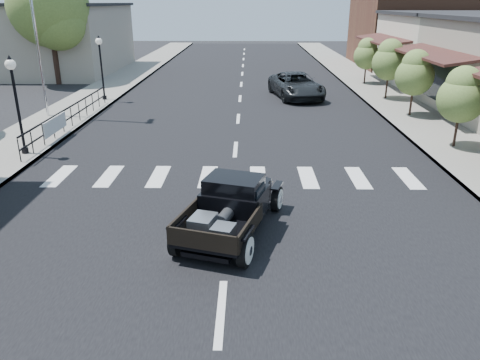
{
  "coord_description": "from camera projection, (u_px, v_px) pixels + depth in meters",
  "views": [
    {
      "loc": [
        0.47,
        -10.05,
        5.28
      ],
      "look_at": [
        0.27,
        1.17,
        1.0
      ],
      "focal_mm": 35.0,
      "sensor_mm": 36.0,
      "label": 1
    }
  ],
  "objects": [
    {
      "name": "ground",
      "position": [
        228.0,
        236.0,
        11.28
      ],
      "size": [
        120.0,
        120.0,
        0.0
      ],
      "primitive_type": "plane",
      "color": "black",
      "rests_on": "ground"
    },
    {
      "name": "road",
      "position": [
        239.0,
        106.0,
        25.28
      ],
      "size": [
        14.0,
        80.0,
        0.02
      ],
      "primitive_type": "cube",
      "color": "black",
      "rests_on": "ground"
    },
    {
      "name": "road_markings",
      "position": [
        237.0,
        130.0,
        20.62
      ],
      "size": [
        12.0,
        60.0,
        0.06
      ],
      "primitive_type": null,
      "color": "silver",
      "rests_on": "ground"
    },
    {
      "name": "sidewalk_left",
      "position": [
        83.0,
        104.0,
        25.4
      ],
      "size": [
        3.0,
        80.0,
        0.15
      ],
      "primitive_type": "cube",
      "color": "gray",
      "rests_on": "ground"
    },
    {
      "name": "sidewalk_right",
      "position": [
        397.0,
        105.0,
        25.12
      ],
      "size": [
        3.0,
        80.0,
        0.15
      ],
      "primitive_type": "cube",
      "color": "gray",
      "rests_on": "ground"
    },
    {
      "name": "low_building_left",
      "position": [
        52.0,
        40.0,
        36.78
      ],
      "size": [
        10.0,
        12.0,
        5.0
      ],
      "primitive_type": "cube",
      "color": "#9C9383",
      "rests_on": "ground"
    },
    {
      "name": "storefront_far",
      "position": [
        469.0,
        51.0,
        30.78
      ],
      "size": [
        10.0,
        9.0,
        4.5
      ],
      "primitive_type": "cube",
      "color": "beige",
      "rests_on": "ground"
    },
    {
      "name": "far_building_right",
      "position": [
        425.0,
        24.0,
        39.66
      ],
      "size": [
        11.0,
        10.0,
        7.0
      ],
      "primitive_type": "cube",
      "color": "brown",
      "rests_on": "ground"
    },
    {
      "name": "railing",
      "position": [
        71.0,
        115.0,
        20.5
      ],
      "size": [
        0.08,
        10.0,
        1.0
      ],
      "primitive_type": null,
      "color": "black",
      "rests_on": "sidewalk_left"
    },
    {
      "name": "banner",
      "position": [
        56.0,
        131.0,
        18.7
      ],
      "size": [
        0.04,
        2.2,
        0.6
      ],
      "primitive_type": null,
      "color": "silver",
      "rests_on": "sidewalk_left"
    },
    {
      "name": "lamp_post_b",
      "position": [
        17.0,
        106.0,
        16.33
      ],
      "size": [
        0.36,
        0.36,
        3.45
      ],
      "primitive_type": null,
      "color": "black",
      "rests_on": "sidewalk_left"
    },
    {
      "name": "lamp_post_c",
      "position": [
        102.0,
        68.0,
        25.67
      ],
      "size": [
        0.36,
        0.36,
        3.45
      ],
      "primitive_type": null,
      "color": "black",
      "rests_on": "sidewalk_left"
    },
    {
      "name": "big_tree_far",
      "position": [
        51.0,
        26.0,
        30.67
      ],
      "size": [
        5.16,
        5.16,
        7.58
      ],
      "primitive_type": null,
      "color": "#576F2F",
      "rests_on": "ground"
    },
    {
      "name": "small_tree_b",
      "position": [
        460.0,
        109.0,
        17.27
      ],
      "size": [
        1.73,
        1.73,
        2.89
      ],
      "primitive_type": null,
      "color": "#567033",
      "rests_on": "sidewalk_right"
    },
    {
      "name": "small_tree_c",
      "position": [
        413.0,
        84.0,
        22.11
      ],
      "size": [
        1.79,
        1.79,
        2.98
      ],
      "primitive_type": null,
      "color": "#567033",
      "rests_on": "sidewalk_right"
    },
    {
      "name": "small_tree_d",
      "position": [
        388.0,
        70.0,
        26.07
      ],
      "size": [
        1.88,
        1.88,
        3.14
      ],
      "primitive_type": null,
      "color": "#567033",
      "rests_on": "sidewalk_right"
    },
    {
      "name": "small_tree_e",
      "position": [
        366.0,
        62.0,
        31.01
      ],
      "size": [
        1.7,
        1.7,
        2.84
      ],
      "primitive_type": null,
      "color": "#567033",
      "rests_on": "sidewalk_right"
    },
    {
      "name": "hotrod_pickup",
      "position": [
        232.0,
        206.0,
        11.22
      ],
      "size": [
        2.99,
        4.43,
        1.41
      ],
      "primitive_type": null,
      "rotation": [
        0.0,
        0.0,
        -0.29
      ],
      "color": "black",
      "rests_on": "ground"
    },
    {
      "name": "second_car",
      "position": [
        296.0,
        86.0,
        27.2
      ],
      "size": [
        3.28,
        5.48,
        1.43
      ],
      "primitive_type": "imported",
      "rotation": [
        0.0,
        0.0,
        0.19
      ],
      "color": "black",
      "rests_on": "ground"
    }
  ]
}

